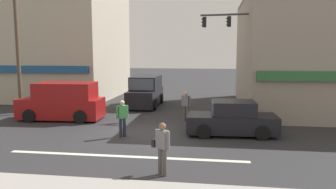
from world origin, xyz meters
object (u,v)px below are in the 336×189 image
(traffic_light_mast, at_px, (261,43))
(pedestrian_mid_crossing, at_px, (186,104))
(utility_pole_near_left, at_px, (17,42))
(van_approaching_near, at_px, (146,92))
(street_tree, at_px, (285,54))
(sedan_parked_curbside, at_px, (232,120))
(pedestrian_far_side, at_px, (122,116))
(pedestrian_foreground_with_bag, at_px, (162,145))
(van_crossing_leftbound, at_px, (63,102))

(traffic_light_mast, xyz_separation_m, pedestrian_mid_crossing, (-4.11, -1.67, -3.35))
(utility_pole_near_left, bearing_deg, van_approaching_near, 31.04)
(street_tree, bearing_deg, van_approaching_near, 167.84)
(van_approaching_near, height_order, sedan_parked_curbside, van_approaching_near)
(van_approaching_near, xyz_separation_m, pedestrian_far_side, (0.73, -8.53, -0.06))
(pedestrian_foreground_with_bag, bearing_deg, traffic_light_mast, 66.66)
(pedestrian_mid_crossing, bearing_deg, pedestrian_foreground_with_bag, -90.46)
(pedestrian_mid_crossing, distance_m, pedestrian_far_side, 4.49)
(sedan_parked_curbside, height_order, pedestrian_mid_crossing, pedestrian_mid_crossing)
(van_crossing_leftbound, bearing_deg, pedestrian_foreground_with_bag, -47.66)
(sedan_parked_curbside, bearing_deg, van_approaching_near, 127.06)
(van_crossing_leftbound, distance_m, pedestrian_mid_crossing, 6.95)
(van_crossing_leftbound, height_order, pedestrian_foreground_with_bag, van_crossing_leftbound)
(utility_pole_near_left, xyz_separation_m, sedan_parked_curbside, (12.55, -3.27, -3.70))
(traffic_light_mast, xyz_separation_m, pedestrian_far_side, (-6.66, -5.37, -3.35))
(street_tree, distance_m, utility_pole_near_left, 16.06)
(traffic_light_mast, relative_size, pedestrian_mid_crossing, 3.71)
(street_tree, xyz_separation_m, pedestrian_foreground_with_bag, (-5.75, -10.91, -2.71))
(van_approaching_near, relative_size, pedestrian_far_side, 2.76)
(pedestrian_mid_crossing, bearing_deg, street_tree, 27.00)
(sedan_parked_curbside, bearing_deg, traffic_light_mast, 67.54)
(utility_pole_near_left, xyz_separation_m, pedestrian_foreground_with_bag, (10.14, -8.67, -3.46))
(van_crossing_leftbound, bearing_deg, pedestrian_far_side, -36.38)
(pedestrian_foreground_with_bag, bearing_deg, street_tree, 62.21)
(pedestrian_far_side, bearing_deg, traffic_light_mast, 38.85)
(van_crossing_leftbound, bearing_deg, street_tree, 14.93)
(traffic_light_mast, height_order, pedestrian_foreground_with_bag, traffic_light_mast)
(street_tree, height_order, van_approaching_near, street_tree)
(utility_pole_near_left, relative_size, pedestrian_foreground_with_bag, 5.11)
(utility_pole_near_left, distance_m, pedestrian_foreground_with_bag, 13.78)
(traffic_light_mast, bearing_deg, van_approaching_near, 156.86)
(van_crossing_leftbound, distance_m, sedan_parked_curbside, 9.53)
(utility_pole_near_left, xyz_separation_m, pedestrian_far_side, (7.65, -4.36, -3.47))
(van_approaching_near, xyz_separation_m, sedan_parked_curbside, (5.62, -7.44, -0.29))
(traffic_light_mast, height_order, van_crossing_leftbound, traffic_light_mast)
(sedan_parked_curbside, relative_size, pedestrian_mid_crossing, 2.50)
(van_crossing_leftbound, distance_m, pedestrian_far_side, 5.45)
(traffic_light_mast, xyz_separation_m, sedan_parked_curbside, (-1.77, -4.28, -3.59))
(van_approaching_near, bearing_deg, pedestrian_mid_crossing, -55.82)
(pedestrian_foreground_with_bag, bearing_deg, sedan_parked_curbside, 65.98)
(van_crossing_leftbound, height_order, pedestrian_mid_crossing, van_crossing_leftbound)
(utility_pole_near_left, distance_m, van_approaching_near, 8.78)
(van_approaching_near, height_order, pedestrian_far_side, van_approaching_near)
(traffic_light_mast, relative_size, van_approaching_near, 1.34)
(pedestrian_far_side, bearing_deg, utility_pole_near_left, 150.36)
(street_tree, bearing_deg, traffic_light_mast, -142.00)
(pedestrian_mid_crossing, bearing_deg, sedan_parked_curbside, -48.15)
(traffic_light_mast, xyz_separation_m, pedestrian_foreground_with_bag, (-4.18, -9.68, -3.35))
(street_tree, relative_size, van_approaching_near, 1.18)
(van_approaching_near, bearing_deg, pedestrian_foreground_with_bag, -75.95)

